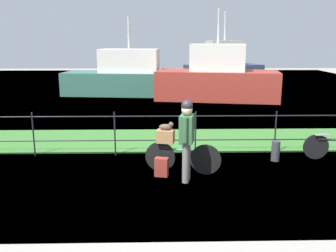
{
  "coord_description": "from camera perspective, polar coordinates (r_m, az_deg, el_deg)",
  "views": [
    {
      "loc": [
        0.11,
        -6.94,
        2.85
      ],
      "look_at": [
        0.3,
        1.31,
        0.9
      ],
      "focal_mm": 39.57,
      "sensor_mm": 36.0,
      "label": 1
    }
  ],
  "objects": [
    {
      "name": "ground_plane",
      "position": [
        7.5,
        -2.1,
        -9.03
      ],
      "size": [
        60.0,
        60.0,
        0.0
      ],
      "primitive_type": "plane",
      "color": "gray"
    },
    {
      "name": "grass_strip",
      "position": [
        10.65,
        -1.88,
        -2.15
      ],
      "size": [
        27.0,
        2.4,
        0.03
      ],
      "primitive_type": "cube",
      "color": "#38702D",
      "rests_on": "ground"
    },
    {
      "name": "harbor_water",
      "position": [
        19.99,
        -1.64,
        5.09
      ],
      "size": [
        30.0,
        30.0,
        0.0
      ],
      "primitive_type": "plane",
      "color": "slate",
      "rests_on": "ground"
    },
    {
      "name": "iron_fence",
      "position": [
        9.15,
        -1.98,
        -0.65
      ],
      "size": [
        18.04,
        0.04,
        1.11
      ],
      "color": "black",
      "rests_on": "ground"
    },
    {
      "name": "bicycle_main",
      "position": [
        8.04,
        2.14,
        -4.83
      ],
      "size": [
        1.63,
        0.41,
        0.66
      ],
      "color": "black",
      "rests_on": "ground"
    },
    {
      "name": "wooden_crate",
      "position": [
        7.97,
        -0.39,
        -1.59
      ],
      "size": [
        0.41,
        0.33,
        0.28
      ],
      "primitive_type": "cube",
      "rotation": [
        0.0,
        0.0,
        -0.22
      ],
      "color": "olive",
      "rests_on": "bicycle_main"
    },
    {
      "name": "terrier_dog",
      "position": [
        7.92,
        -0.21,
        -0.09
      ],
      "size": [
        0.32,
        0.2,
        0.18
      ],
      "color": "#4C3D2D",
      "rests_on": "wooden_crate"
    },
    {
      "name": "cyclist_person",
      "position": [
        7.4,
        2.9,
        -1.17
      ],
      "size": [
        0.34,
        0.53,
        1.68
      ],
      "color": "slate",
      "rests_on": "ground"
    },
    {
      "name": "backpack_on_paving",
      "position": [
        7.89,
        -1.0,
        -6.33
      ],
      "size": [
        0.31,
        0.24,
        0.4
      ],
      "primitive_type": "cube",
      "rotation": [
        0.0,
        0.0,
        2.92
      ],
      "color": "maroon",
      "rests_on": "ground"
    },
    {
      "name": "mooring_bollard",
      "position": [
        9.2,
        16.23,
        -3.71
      ],
      "size": [
        0.2,
        0.2,
        0.49
      ],
      "primitive_type": "cylinder",
      "color": "#38383D",
      "rests_on": "ground"
    },
    {
      "name": "moored_boat_near",
      "position": [
        19.44,
        -5.93,
        7.35
      ],
      "size": [
        6.96,
        2.83,
        3.94
      ],
      "color": "#336656",
      "rests_on": "ground"
    },
    {
      "name": "moored_boat_mid",
      "position": [
        21.9,
        8.56,
        8.34
      ],
      "size": [
        4.65,
        2.71,
        4.35
      ],
      "color": "#2D3856",
      "rests_on": "ground"
    },
    {
      "name": "moored_boat_far",
      "position": [
        17.92,
        7.55,
        7.16
      ],
      "size": [
        6.02,
        3.2,
        4.22
      ],
      "color": "#9E3328",
      "rests_on": "ground"
    }
  ]
}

